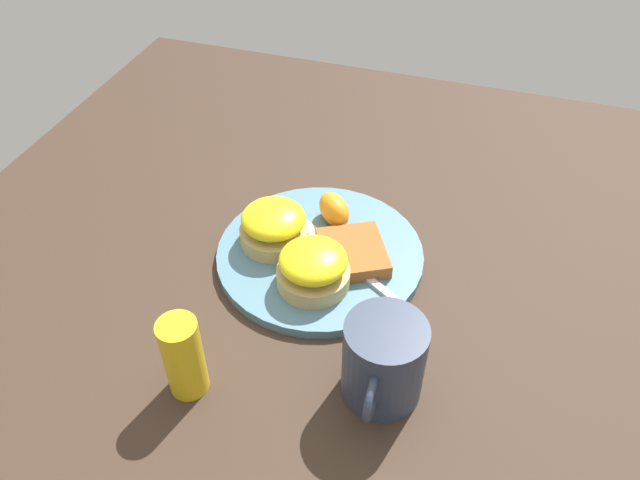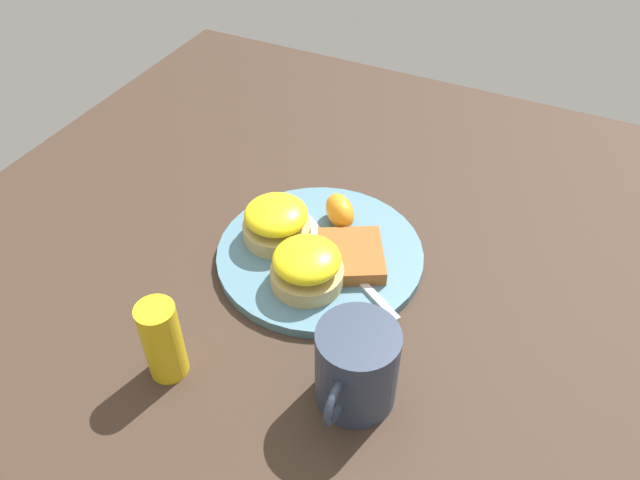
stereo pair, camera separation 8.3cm
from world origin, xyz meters
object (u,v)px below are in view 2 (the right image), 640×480
object	(u,v)px
cup	(356,367)
condiment_bottle	(162,341)
orange_wedge	(339,211)
fork	(338,257)
sandwich_benedict_left	(276,222)
sandwich_benedict_right	(307,266)
hashbrown_patty	(351,255)

from	to	relation	value
cup	condiment_bottle	size ratio (longest dim) A/B	1.16
orange_wedge	fork	size ratio (longest dim) A/B	0.30
cup	condiment_bottle	world-z (taller)	same
sandwich_benedict_left	condiment_bottle	world-z (taller)	condiment_bottle
sandwich_benedict_left	sandwich_benedict_right	size ratio (longest dim) A/B	1.00
sandwich_benedict_left	condiment_bottle	bearing A→B (deg)	-2.52
sandwich_benedict_right	cup	size ratio (longest dim) A/B	0.77
hashbrown_patty	orange_wedge	world-z (taller)	orange_wedge
orange_wedge	sandwich_benedict_right	bearing A→B (deg)	5.10
sandwich_benedict_right	fork	xyz separation A→B (m)	(-0.06, 0.02, -0.03)
orange_wedge	condiment_bottle	xyz separation A→B (m)	(0.30, -0.08, 0.02)
hashbrown_patty	fork	size ratio (longest dim) A/B	0.46
hashbrown_patty	condiment_bottle	distance (m)	0.27
orange_wedge	fork	world-z (taller)	orange_wedge
sandwich_benedict_right	hashbrown_patty	world-z (taller)	sandwich_benedict_right
orange_wedge	condiment_bottle	distance (m)	0.31
sandwich_benedict_right	cup	distance (m)	0.17
fork	sandwich_benedict_right	bearing A→B (deg)	-17.76
condiment_bottle	sandwich_benedict_right	bearing A→B (deg)	154.55
sandwich_benedict_right	orange_wedge	bearing A→B (deg)	-174.90
sandwich_benedict_left	hashbrown_patty	xyz separation A→B (m)	(-0.00, 0.11, -0.02)
fork	cup	bearing A→B (deg)	29.82
cup	orange_wedge	bearing A→B (deg)	-151.92
sandwich_benedict_left	sandwich_benedict_right	bearing A→B (deg)	52.92
hashbrown_patty	cup	distance (m)	0.20
sandwich_benedict_right	orange_wedge	size ratio (longest dim) A/B	1.57
hashbrown_patty	fork	bearing A→B (deg)	-78.43
fork	condiment_bottle	world-z (taller)	condiment_bottle
sandwich_benedict_left	condiment_bottle	distance (m)	0.24
sandwich_benedict_left	cup	xyz separation A→B (m)	(0.18, 0.20, 0.01)
fork	orange_wedge	bearing A→B (deg)	-156.77
orange_wedge	condiment_bottle	size ratio (longest dim) A/B	0.57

